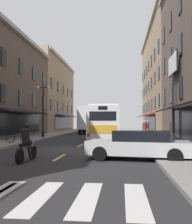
# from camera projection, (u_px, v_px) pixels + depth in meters

# --- Properties ---
(ground_plane) EXTENTS (34.80, 80.00, 0.10)m
(ground_plane) POSITION_uv_depth(u_px,v_px,m) (73.00, 150.00, 16.09)
(ground_plane) COLOR #28282B
(lane_centre_dashes) EXTENTS (0.14, 73.90, 0.01)m
(lane_centre_dashes) POSITION_uv_depth(u_px,v_px,m) (72.00, 150.00, 15.84)
(lane_centre_dashes) COLOR #DBCC4C
(lane_centre_dashes) RESTS_ON ground
(sidewalk_right) EXTENTS (3.00, 80.00, 0.14)m
(sidewalk_right) POSITION_uv_depth(u_px,v_px,m) (171.00, 149.00, 15.52)
(sidewalk_right) COLOR gray
(sidewalk_right) RESTS_ON ground
(billboard_sign) EXTENTS (0.40, 3.24, 6.93)m
(billboard_sign) POSITION_uv_depth(u_px,v_px,m) (173.00, 74.00, 20.68)
(billboard_sign) COLOR black
(billboard_sign) RESTS_ON sidewalk_right
(transit_bus) EXTENTS (2.78, 12.16, 3.12)m
(transit_bus) POSITION_uv_depth(u_px,v_px,m) (106.00, 122.00, 25.91)
(transit_bus) COLOR white
(transit_bus) RESTS_ON ground
(box_truck) EXTENTS (2.53, 7.16, 3.74)m
(box_truck) POSITION_uv_depth(u_px,v_px,m) (89.00, 120.00, 36.86)
(box_truck) COLOR black
(box_truck) RESTS_ON ground
(sedan_near) EXTENTS (2.03, 4.78, 1.32)m
(sedan_near) POSITION_uv_depth(u_px,v_px,m) (97.00, 127.00, 47.66)
(sedan_near) COLOR silver
(sedan_near) RESTS_ON ground
(sedan_mid) EXTENTS (4.77, 2.49, 1.33)m
(sedan_mid) POSITION_uv_depth(u_px,v_px,m) (139.00, 145.00, 11.86)
(sedan_mid) COLOR silver
(sedan_mid) RESTS_ON ground
(motorcycle_rider) EXTENTS (0.62, 2.07, 1.66)m
(motorcycle_rider) POSITION_uv_depth(u_px,v_px,m) (27.00, 145.00, 11.32)
(motorcycle_rider) COLOR black
(motorcycle_rider) RESTS_ON ground
(bicycle_near) EXTENTS (1.69, 0.53, 0.91)m
(bicycle_near) POSITION_uv_depth(u_px,v_px,m) (18.00, 138.00, 19.64)
(bicycle_near) COLOR black
(bicycle_near) RESTS_ON sidewalk_left
(pedestrian_near) EXTENTS (0.42, 0.53, 1.74)m
(pedestrian_near) POSITION_uv_depth(u_px,v_px,m) (148.00, 127.00, 29.97)
(pedestrian_near) COLOR #4C4C51
(pedestrian_near) RESTS_ON sidewalk_right
(pedestrian_mid) EXTENTS (0.36, 0.36, 1.69)m
(pedestrian_mid) POSITION_uv_depth(u_px,v_px,m) (145.00, 130.00, 22.94)
(pedestrian_mid) COLOR #66387F
(pedestrian_mid) RESTS_ON sidewalk_right
(street_lamp_twin) EXTENTS (1.42, 0.32, 5.19)m
(street_lamp_twin) POSITION_uv_depth(u_px,v_px,m) (43.00, 109.00, 26.39)
(street_lamp_twin) COLOR black
(street_lamp_twin) RESTS_ON sidewalk_left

